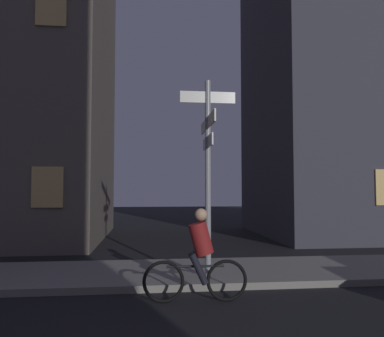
% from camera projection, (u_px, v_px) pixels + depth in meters
% --- Properties ---
extents(sidewalk_kerb, '(40.00, 2.67, 0.14)m').
position_uv_depth(sidewalk_kerb, '(137.00, 274.00, 8.45)').
color(sidewalk_kerb, gray).
rests_on(sidewalk_kerb, ground_plane).
extents(signpost, '(1.17, 1.79, 4.08)m').
position_uv_depth(signpost, '(208.00, 159.00, 7.95)').
color(signpost, gray).
rests_on(signpost, sidewalk_kerb).
extents(cyclist, '(1.82, 0.33, 1.61)m').
position_uv_depth(cyclist, '(198.00, 258.00, 6.63)').
color(cyclist, black).
rests_on(cyclist, ground_plane).
extents(building_right_block, '(10.88, 7.12, 18.53)m').
position_uv_depth(building_right_block, '(380.00, 24.00, 16.95)').
color(building_right_block, '#383842').
rests_on(building_right_block, ground_plane).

